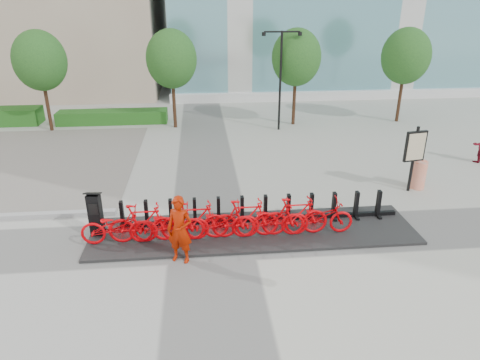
{
  "coord_description": "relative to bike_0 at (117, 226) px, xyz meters",
  "views": [
    {
      "loc": [
        -0.2,
        -10.76,
        6.43
      ],
      "look_at": [
        1.0,
        1.5,
        1.2
      ],
      "focal_mm": 32.0,
      "sensor_mm": 36.0,
      "label": 1
    }
  ],
  "objects": [
    {
      "name": "kiosk",
      "position": [
        -0.68,
        0.57,
        0.14
      ],
      "size": [
        0.46,
        0.39,
        1.39
      ],
      "rotation": [
        0.0,
        0.0,
        -0.09
      ],
      "color": "black",
      "rests_on": "dock_pad"
    },
    {
      "name": "tree_1",
      "position": [
        1.1,
        12.05,
        2.99
      ],
      "size": [
        2.6,
        2.6,
        5.1
      ],
      "color": "#362212",
      "rests_on": "ground"
    },
    {
      "name": "streetlamp",
      "position": [
        6.6,
        11.05,
        2.53
      ],
      "size": [
        2.0,
        0.2,
        5.0
      ],
      "color": "black",
      "rests_on": "ground"
    },
    {
      "name": "bike_4",
      "position": [
        2.88,
        0.0,
        0.0
      ],
      "size": [
        1.99,
        0.69,
        1.04
      ],
      "primitive_type": "imported",
      "rotation": [
        0.0,
        0.0,
        1.57
      ],
      "color": "#D80006",
      "rests_on": "dock_pad"
    },
    {
      "name": "bike_3",
      "position": [
        2.16,
        0.0,
        0.06
      ],
      "size": [
        1.93,
        0.54,
        1.16
      ],
      "primitive_type": "imported",
      "rotation": [
        0.0,
        0.0,
        1.57
      ],
      "color": "#D80006",
      "rests_on": "dock_pad"
    },
    {
      "name": "bike_1",
      "position": [
        0.72,
        0.0,
        0.06
      ],
      "size": [
        1.93,
        0.54,
        1.16
      ],
      "primitive_type": "imported",
      "rotation": [
        0.0,
        0.0,
        1.57
      ],
      "color": "#D80006",
      "rests_on": "dock_pad"
    },
    {
      "name": "bike_8",
      "position": [
        5.76,
        0.0,
        0.0
      ],
      "size": [
        1.99,
        0.69,
        1.04
      ],
      "primitive_type": "imported",
      "rotation": [
        0.0,
        0.0,
        1.57
      ],
      "color": "#D80006",
      "rests_on": "dock_pad"
    },
    {
      "name": "map_sign",
      "position": [
        9.87,
        2.79,
        0.99
      ],
      "size": [
        0.79,
        0.26,
        2.41
      ],
      "rotation": [
        0.0,
        0.0,
        0.18
      ],
      "color": "black",
      "rests_on": "ground"
    },
    {
      "name": "tree_3",
      "position": [
        13.6,
        12.05,
        2.99
      ],
      "size": [
        2.6,
        2.6,
        5.1
      ],
      "color": "#362212",
      "rests_on": "ground"
    },
    {
      "name": "bike_2",
      "position": [
        1.44,
        0.0,
        0.0
      ],
      "size": [
        1.99,
        0.69,
        1.04
      ],
      "primitive_type": "imported",
      "rotation": [
        0.0,
        0.0,
        1.57
      ],
      "color": "#D80006",
      "rests_on": "dock_pad"
    },
    {
      "name": "tree_2",
      "position": [
        7.6,
        12.05,
        2.99
      ],
      "size": [
        2.6,
        2.6,
        5.1
      ],
      "color": "#362212",
      "rests_on": "ground"
    },
    {
      "name": "construction_barrel",
      "position": [
        10.29,
        3.02,
        -0.08
      ],
      "size": [
        0.71,
        0.71,
        1.04
      ],
      "primitive_type": "cylinder",
      "rotation": [
        0.0,
        0.0,
        -0.4
      ],
      "color": "#FF3C02",
      "rests_on": "ground"
    },
    {
      "name": "bike_0",
      "position": [
        0.0,
        0.0,
        0.0
      ],
      "size": [
        1.99,
        0.69,
        1.04
      ],
      "primitive_type": "imported",
      "rotation": [
        0.0,
        0.0,
        1.57
      ],
      "color": "#D80006",
      "rests_on": "dock_pad"
    },
    {
      "name": "hedge_b",
      "position": [
        -2.4,
        13.25,
        -0.25
      ],
      "size": [
        6.0,
        1.2,
        0.7
      ],
      "primitive_type": "cube",
      "color": "#1E651E",
      "rests_on": "ground"
    },
    {
      "name": "dock_pad",
      "position": [
        3.9,
        0.35,
        -0.56
      ],
      "size": [
        9.6,
        2.4,
        0.08
      ],
      "primitive_type": "cube",
      "color": "black",
      "rests_on": "ground"
    },
    {
      "name": "tree_0",
      "position": [
        -5.4,
        12.05,
        2.99
      ],
      "size": [
        2.6,
        2.6,
        5.1
      ],
      "color": "#362212",
      "rests_on": "ground"
    },
    {
      "name": "bike_7",
      "position": [
        5.04,
        0.0,
        0.06
      ],
      "size": [
        1.93,
        0.54,
        1.16
      ],
      "primitive_type": "imported",
      "rotation": [
        0.0,
        0.0,
        1.57
      ],
      "color": "#D80006",
      "rests_on": "dock_pad"
    },
    {
      "name": "bike_5",
      "position": [
        3.6,
        0.0,
        0.06
      ],
      "size": [
        1.93,
        0.54,
        1.16
      ],
      "primitive_type": "imported",
      "rotation": [
        0.0,
        0.0,
        1.57
      ],
      "color": "#D80006",
      "rests_on": "dock_pad"
    },
    {
      "name": "dock_rail_posts",
      "position": [
        3.96,
        0.82,
        -0.1
      ],
      "size": [
        8.02,
        0.5,
        0.85
      ],
      "primitive_type": null,
      "color": "black",
      "rests_on": "dock_pad"
    },
    {
      "name": "worker_red",
      "position": [
        1.79,
        -0.94,
        0.33
      ],
      "size": [
        0.79,
        0.66,
        1.86
      ],
      "primitive_type": "imported",
      "rotation": [
        0.0,
        0.0,
        -0.37
      ],
      "color": "#9F1700",
      "rests_on": "ground"
    },
    {
      "name": "bike_6",
      "position": [
        4.32,
        0.0,
        0.0
      ],
      "size": [
        1.99,
        0.69,
        1.04
      ],
      "primitive_type": "imported",
      "rotation": [
        0.0,
        0.0,
        1.57
      ],
      "color": "#D80006",
      "rests_on": "dock_pad"
    },
    {
      "name": "ground",
      "position": [
        2.6,
        0.05,
        -0.6
      ],
      "size": [
        120.0,
        120.0,
        0.0
      ],
      "primitive_type": "plane",
      "color": "#ADAE9F"
    }
  ]
}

